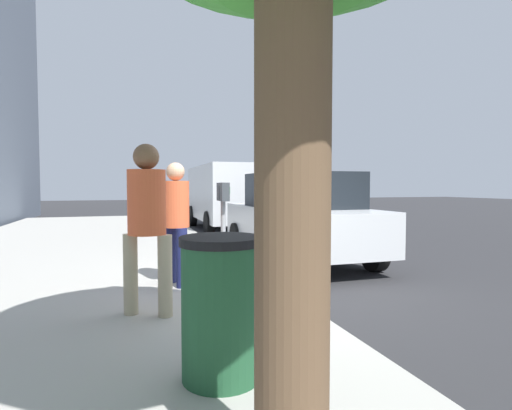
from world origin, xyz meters
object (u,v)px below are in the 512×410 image
object	(u,v)px
parked_van_far	(227,193)
parking_meter	(223,210)
pedestrian_bystander	(147,214)
parked_sedan_near	(298,216)
pedestrian_at_meter	(176,214)
trash_bin	(221,307)

from	to	relation	value
parked_van_far	parking_meter	bearing A→B (deg)	165.91
pedestrian_bystander	parked_van_far	distance (m)	9.71
parked_sedan_near	pedestrian_bystander	bearing A→B (deg)	135.52
parking_meter	parked_sedan_near	xyz separation A→B (m)	(1.90, -1.99, -0.27)
parking_meter	parked_van_far	bearing A→B (deg)	-14.09
pedestrian_bystander	parked_sedan_near	world-z (taller)	pedestrian_bystander
parked_van_far	pedestrian_at_meter	bearing A→B (deg)	161.52
parked_sedan_near	trash_bin	world-z (taller)	parked_sedan_near
parking_meter	pedestrian_bystander	size ratio (longest dim) A/B	0.78
pedestrian_at_meter	parked_van_far	bearing A→B (deg)	54.32
parked_van_far	trash_bin	xyz separation A→B (m)	(-10.81, 2.68, -0.60)
parking_meter	parked_van_far	xyz separation A→B (m)	(7.94, -1.99, 0.09)
parked_sedan_near	pedestrian_at_meter	bearing A→B (deg)	125.85
parked_van_far	trash_bin	world-z (taller)	parked_van_far
parked_van_far	trash_bin	bearing A→B (deg)	166.09
pedestrian_at_meter	pedestrian_bystander	bearing A→B (deg)	-126.75
trash_bin	parked_van_far	bearing A→B (deg)	-13.91
parking_meter	pedestrian_at_meter	world-z (taller)	pedestrian_at_meter
pedestrian_at_meter	pedestrian_bystander	distance (m)	1.31
parking_meter	trash_bin	world-z (taller)	parking_meter
parking_meter	parked_van_far	distance (m)	8.19
pedestrian_bystander	parking_meter	bearing A→B (deg)	-12.13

